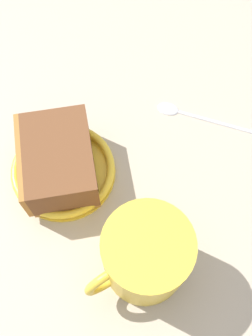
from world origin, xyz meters
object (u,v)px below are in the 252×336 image
at_px(cake_slice, 58,161).
at_px(tea_mug, 145,256).
at_px(teaspoon, 186,113).
at_px(small_plate, 63,170).

distance_m(cake_slice, tea_mug, 0.16).
bearing_deg(teaspoon, small_plate, 151.18).
xyz_separation_m(small_plate, cake_slice, (-0.00, 0.00, 0.03)).
height_order(small_plate, teaspoon, small_plate).
bearing_deg(small_plate, cake_slice, 132.15).
distance_m(cake_slice, teaspoon, 0.19).
bearing_deg(small_plate, tea_mug, -107.57).
bearing_deg(cake_slice, teaspoon, -29.09).
bearing_deg(teaspoon, tea_mug, -164.56).
height_order(cake_slice, tea_mug, tea_mug).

